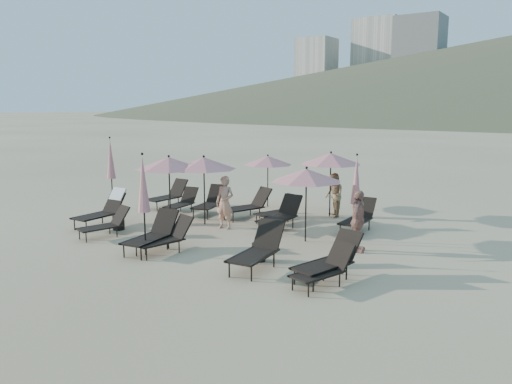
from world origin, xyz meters
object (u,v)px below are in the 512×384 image
Objects in this scene: lounger_0 at (104,209)px; umbrella_open_4 at (331,159)px; umbrella_closed_0 at (143,184)px; beachgoer_b at (334,195)px; beachgoer_a at (225,202)px; umbrella_open_1 at (204,163)px; lounger_3 at (152,233)px; lounger_9 at (278,210)px; lounger_4 at (258,249)px; side_table_1 at (259,252)px; umbrella_open_2 at (306,175)px; umbrella_closed_1 at (356,180)px; lounger_1 at (106,224)px; lounger_6 at (168,195)px; side_table_0 at (119,223)px; beachgoer_c at (358,221)px; lounger_2 at (166,237)px; lounger_11 at (358,217)px; lounger_5 at (324,268)px; lounger_7 at (210,202)px; lounger_13 at (329,259)px; umbrella_open_0 at (169,163)px; lounger_8 at (249,205)px; lounger_12 at (182,202)px; umbrella_open_3 at (268,160)px; lounger_10 at (281,214)px.

lounger_0 is 7.96m from umbrella_open_4.
umbrella_closed_0 reaches higher than beachgoer_b.
umbrella_open_1 is at bearing 168.73° from beachgoer_a.
lounger_3 reaches higher than lounger_9.
lounger_4 is (3.24, 0.37, 0.01)m from lounger_3.
umbrella_open_4 reaches higher than side_table_1.
beachgoer_a is (-2.85, 2.24, 0.62)m from side_table_1.
lounger_9 is 3.01m from umbrella_open_2.
lounger_1 is at bearing -148.46° from umbrella_closed_1.
lounger_3 is 1.03× the size of lounger_6.
umbrella_closed_0 reaches higher than lounger_4.
umbrella_open_4 is 1.49× the size of beachgoer_b.
beachgoer_c is at bearing 15.74° from side_table_0.
lounger_2 is 6.36m from lounger_6.
lounger_0 is 1.09× the size of lounger_11.
lounger_1 is 7.35m from lounger_5.
lounger_7 is 0.80× the size of umbrella_open_4.
umbrella_open_4 reaches higher than lounger_4.
lounger_1 reaches higher than lounger_5.
lounger_1 is 0.94m from side_table_0.
beachgoer_b is (0.17, -0.04, -1.28)m from umbrella_open_4.
umbrella_open_1 is at bearing -120.28° from lounger_9.
lounger_5 is at bearing -64.47° from umbrella_open_4.
umbrella_closed_1 reaches higher than lounger_4.
umbrella_closed_1 reaches higher than beachgoer_c.
lounger_13 is at bearing 172.08° from beachgoer_c.
umbrella_open_1 is (-1.31, 3.13, 1.62)m from lounger_2.
lounger_3 is 0.80× the size of umbrella_open_0.
beachgoer_c is at bearing 36.34° from lounger_1.
umbrella_open_4 is at bearing 60.17° from lounger_8.
lounger_6 is 8.21m from umbrella_closed_1.
lounger_5 is 0.60× the size of umbrella_closed_0.
umbrella_open_3 reaches higher than lounger_12.
lounger_3 is at bearing -134.84° from umbrella_closed_1.
lounger_3 is 1.10× the size of beachgoer_a.
lounger_0 reaches higher than lounger_2.
umbrella_open_4 reaches higher than lounger_8.
lounger_3 is 4.82m from lounger_8.
lounger_1 is at bearing -111.94° from lounger_7.
lounger_1 is 5.65m from lounger_9.
lounger_7 is 1.10× the size of beachgoer_a.
lounger_3 is at bearing -21.67° from side_table_0.
lounger_3 reaches higher than lounger_13.
lounger_5 is at bearing -6.30° from side_table_0.
umbrella_open_0 is 6.52m from beachgoer_c.
lounger_0 is at bearing 171.68° from side_table_0.
umbrella_open_2 is (1.38, -0.86, 1.47)m from lounger_10.
lounger_2 is 5.18m from beachgoer_c.
lounger_7 is (0.54, 4.26, 0.06)m from lounger_1.
lounger_5 is 7.42m from umbrella_open_4.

